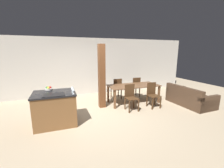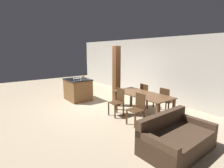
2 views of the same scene
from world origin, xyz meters
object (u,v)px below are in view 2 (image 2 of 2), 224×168
object	(u,v)px
fruit_bowl	(83,77)
dining_chair_far_left	(146,95)
dining_chair_near_left	(118,101)
couch	(176,139)
wine_glass_end	(80,77)
dining_table	(142,96)
dining_chair_far_right	(166,101)
wine_glass_middle	(76,78)
wine_glass_far	(78,78)
dining_chair_near_right	(137,108)
kitchen_island	(78,89)
timber_post	(116,76)
wine_glass_near	(74,78)

from	to	relation	value
fruit_bowl	dining_chair_far_left	world-z (taller)	fruit_bowl
dining_chair_near_left	couch	size ratio (longest dim) A/B	0.54
wine_glass_end	dining_chair_far_left	size ratio (longest dim) A/B	0.18
dining_table	couch	distance (m)	2.23
dining_chair_near_left	dining_chair_far_right	distance (m)	1.65
wine_glass_middle	fruit_bowl	bearing A→B (deg)	136.07
wine_glass_far	dining_chair_near_left	bearing A→B (deg)	12.03
dining_chair_near_right	kitchen_island	bearing A→B (deg)	-176.09
dining_chair_near_left	wine_glass_middle	bearing A→B (deg)	-165.46
dining_chair_near_left	timber_post	xyz separation A→B (m)	(-0.88, 0.64, 0.68)
wine_glass_far	dining_table	bearing A→B (deg)	24.21
timber_post	wine_glass_middle	bearing A→B (deg)	-134.53
wine_glass_near	wine_glass_far	size ratio (longest dim) A/B	1.00
dining_chair_near_right	couch	world-z (taller)	dining_chair_near_right
kitchen_island	couch	xyz separation A→B (m)	(4.94, -0.07, -0.21)
wine_glass_end	wine_glass_far	bearing A→B (deg)	-90.00
wine_glass_end	wine_glass_near	bearing A→B (deg)	-90.00
wine_glass_middle	timber_post	xyz separation A→B (m)	(1.14, 1.16, 0.09)
timber_post	dining_chair_far_right	bearing A→B (deg)	22.22
kitchen_island	dining_chair_far_right	distance (m)	3.80
dining_chair_near_left	dining_chair_far_left	bearing A→B (deg)	90.00
wine_glass_end	dining_table	size ratio (longest dim) A/B	0.08
couch	timber_post	xyz separation A→B (m)	(-3.30, 0.94, 0.91)
dining_table	dining_chair_near_right	distance (m)	0.84
kitchen_island	wine_glass_near	bearing A→B (deg)	-37.81
dining_chair_near_left	dining_chair_far_right	xyz separation A→B (m)	(0.92, 1.37, 0.00)
kitchen_island	wine_glass_far	xyz separation A→B (m)	(0.49, -0.20, 0.60)
wine_glass_middle	kitchen_island	bearing A→B (deg)	149.61
dining_chair_near_right	dining_chair_far_right	bearing A→B (deg)	90.00
dining_chair_far_right	couch	world-z (taller)	dining_chair_far_right
fruit_bowl	dining_chair_near_right	bearing A→B (deg)	-1.55
dining_table	dining_chair_far_right	distance (m)	0.84
wine_glass_middle	wine_glass_end	size ratio (longest dim) A/B	1.00
dining_table	timber_post	size ratio (longest dim) A/B	0.88
dining_chair_far_right	timber_post	bearing A→B (deg)	22.22
wine_glass_far	timber_post	bearing A→B (deg)	43.06
fruit_bowl	dining_chair_far_right	distance (m)	3.85
kitchen_island	wine_glass_middle	xyz separation A→B (m)	(0.49, -0.29, 0.60)
kitchen_island	dining_chair_far_left	world-z (taller)	kitchen_island
dining_table	dining_chair_far_right	size ratio (longest dim) A/B	2.22
dining_chair_near_left	dining_chair_far_left	world-z (taller)	same
kitchen_island	dining_chair_far_right	xyz separation A→B (m)	(3.44, 1.61, 0.02)
wine_glass_end	dining_table	bearing A→B (deg)	22.39
wine_glass_middle	timber_post	size ratio (longest dim) A/B	0.07
dining_table	wine_glass_far	bearing A→B (deg)	-155.79
dining_chair_far_right	timber_post	distance (m)	2.06
dining_table	dining_chair_far_left	xyz separation A→B (m)	(-0.46, 0.69, -0.16)
wine_glass_end	dining_table	distance (m)	2.72
dining_chair_near_right	couch	bearing A→B (deg)	-11.42
wine_glass_far	timber_post	size ratio (longest dim) A/B	0.07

